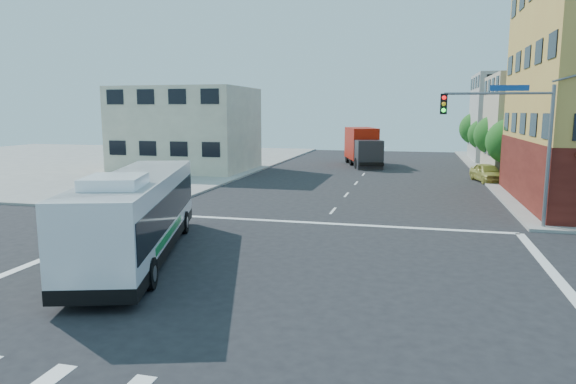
# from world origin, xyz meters

# --- Properties ---
(ground) EXTENTS (120.00, 120.00, 0.00)m
(ground) POSITION_xyz_m (0.00, 0.00, 0.00)
(ground) COLOR black
(ground) RESTS_ON ground
(sidewalk_nw) EXTENTS (50.00, 50.00, 0.15)m
(sidewalk_nw) POSITION_xyz_m (-35.00, 35.00, 0.07)
(sidewalk_nw) COLOR gray
(sidewalk_nw) RESTS_ON ground
(building_east_near) EXTENTS (12.06, 10.06, 9.00)m
(building_east_near) POSITION_xyz_m (16.98, 33.98, 4.51)
(building_east_near) COLOR tan
(building_east_near) RESTS_ON ground
(building_east_far) EXTENTS (12.06, 10.06, 10.00)m
(building_east_far) POSITION_xyz_m (16.98, 47.98, 5.01)
(building_east_far) COLOR #A8A9A3
(building_east_far) RESTS_ON ground
(building_west) EXTENTS (12.06, 10.06, 8.00)m
(building_west) POSITION_xyz_m (-17.02, 29.98, 4.01)
(building_west) COLOR beige
(building_west) RESTS_ON ground
(signal_mast_ne) EXTENTS (7.91, 1.13, 8.07)m
(signal_mast_ne) POSITION_xyz_m (9.08, 10.62, 4.98)
(signal_mast_ne) COLOR slate
(signal_mast_ne) RESTS_ON ground
(street_tree_a) EXTENTS (3.60, 3.60, 5.53)m
(street_tree_a) POSITION_xyz_m (11.90, 27.92, 3.59)
(street_tree_a) COLOR #352313
(street_tree_a) RESTS_ON ground
(street_tree_b) EXTENTS (3.80, 3.80, 5.79)m
(street_tree_b) POSITION_xyz_m (11.90, 35.92, 3.75)
(street_tree_b) COLOR #352313
(street_tree_b) RESTS_ON ground
(street_tree_c) EXTENTS (3.40, 3.40, 5.29)m
(street_tree_c) POSITION_xyz_m (11.90, 43.92, 3.46)
(street_tree_c) COLOR #352313
(street_tree_c) RESTS_ON ground
(street_tree_d) EXTENTS (4.00, 4.00, 6.03)m
(street_tree_d) POSITION_xyz_m (11.90, 51.92, 3.88)
(street_tree_d) COLOR #352313
(street_tree_d) RESTS_ON ground
(transit_bus) EXTENTS (6.13, 12.49, 3.63)m
(transit_bus) POSITION_xyz_m (-6.01, 1.67, 1.78)
(transit_bus) COLOR black
(transit_bus) RESTS_ON ground
(box_truck) EXTENTS (4.96, 9.22, 3.99)m
(box_truck) POSITION_xyz_m (-0.87, 38.81, 1.93)
(box_truck) COLOR #222327
(box_truck) RESTS_ON ground
(parked_car) EXTENTS (2.72, 4.74, 1.52)m
(parked_car) POSITION_xyz_m (10.37, 28.41, 0.76)
(parked_car) COLOR #B5AE47
(parked_car) RESTS_ON ground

